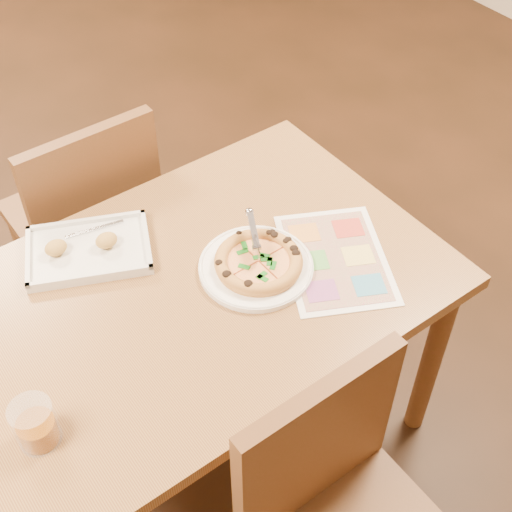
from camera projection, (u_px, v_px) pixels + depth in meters
room at (165, 70)px, 1.34m from camera, size 7.00×7.00×7.00m
dining_table at (190, 311)px, 1.86m from camera, size 1.30×0.85×0.72m
chair_near at (340, 501)px, 1.57m from camera, size 0.42×0.42×0.47m
chair_far at (88, 206)px, 2.24m from camera, size 0.42×0.42×0.47m
plate at (256, 267)px, 1.84m from camera, size 0.34×0.34×0.02m
pizza at (259, 262)px, 1.82m from camera, size 0.23×0.23×0.03m
pizza_cutter at (254, 235)px, 1.82m from camera, size 0.07×0.13×0.08m
appetizer_tray at (88, 250)px, 1.87m from camera, size 0.38×0.33×0.06m
glass_tumbler at (36, 426)px, 1.47m from camera, size 0.09×0.09×0.11m
menu at (335, 259)px, 1.87m from camera, size 0.40×0.45×0.00m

